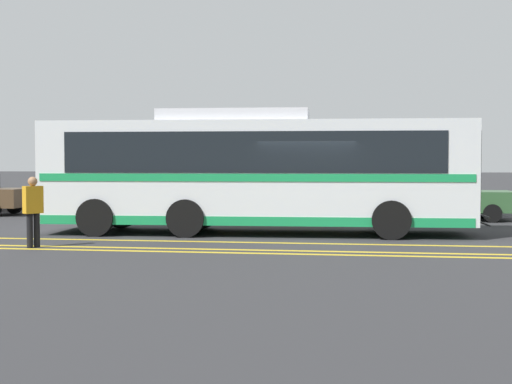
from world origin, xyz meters
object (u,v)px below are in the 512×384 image
(parked_car_1, at_px, (114,196))
(pedestrian_0, at_px, (33,208))
(parked_car_2, at_px, (290,197))
(parked_car_3, at_px, (445,198))
(transit_bus, at_px, (256,170))

(parked_car_1, bearing_deg, pedestrian_0, 9.58)
(parked_car_2, bearing_deg, parked_car_3, -91.81)
(parked_car_3, bearing_deg, pedestrian_0, -48.80)
(parked_car_3, bearing_deg, parked_car_2, -89.26)
(pedestrian_0, bearing_deg, parked_car_2, 11.27)
(transit_bus, height_order, pedestrian_0, transit_bus)
(transit_bus, height_order, parked_car_3, transit_bus)
(transit_bus, height_order, parked_car_1, transit_bus)
(parked_car_1, relative_size, parked_car_2, 1.07)
(parked_car_1, height_order, pedestrian_0, pedestrian_0)
(pedestrian_0, bearing_deg, parked_car_1, 48.64)
(parked_car_2, bearing_deg, parked_car_1, 83.79)
(transit_bus, relative_size, pedestrian_0, 7.30)
(transit_bus, relative_size, parked_car_3, 2.67)
(transit_bus, relative_size, parked_car_2, 2.69)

